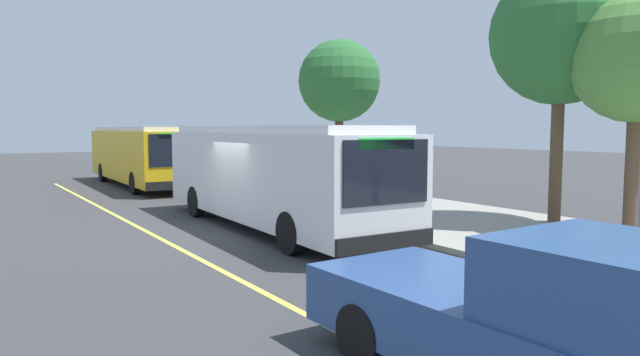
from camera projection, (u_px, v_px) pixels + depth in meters
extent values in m
plane|color=#38383A|center=(240.00, 232.00, 15.93)|extent=(120.00, 120.00, 0.00)
cube|color=gray|center=(402.00, 212.00, 19.18)|extent=(44.00, 6.40, 0.15)
cube|color=#E0D64C|center=(163.00, 240.00, 14.73)|extent=(36.00, 0.14, 0.01)
cube|color=white|center=(271.00, 175.00, 16.33)|extent=(10.82, 2.92, 2.40)
cube|color=silver|center=(271.00, 130.00, 16.22)|extent=(9.95, 2.63, 0.20)
cube|color=black|center=(387.00, 172.00, 11.70)|extent=(0.11, 2.17, 1.34)
cube|color=black|center=(310.00, 164.00, 16.97)|extent=(9.45, 0.37, 1.06)
cube|color=#197259|center=(310.00, 206.00, 17.08)|extent=(10.20, 0.38, 0.28)
cube|color=#26D83F|center=(387.00, 144.00, 11.65)|extent=(0.08, 1.40, 0.24)
cube|color=black|center=(387.00, 242.00, 11.82)|extent=(0.17, 2.50, 0.36)
cylinder|color=black|center=(372.00, 224.00, 14.18)|extent=(1.01, 0.31, 1.00)
cylinder|color=black|center=(291.00, 233.00, 12.99)|extent=(1.01, 0.31, 1.00)
cylinder|color=black|center=(260.00, 197.00, 19.77)|extent=(1.01, 0.31, 1.00)
cylinder|color=black|center=(196.00, 201.00, 18.58)|extent=(1.01, 0.31, 1.00)
cube|color=gold|center=(140.00, 155.00, 28.48)|extent=(11.72, 2.87, 2.40)
cube|color=silver|center=(139.00, 129.00, 28.36)|extent=(10.78, 2.59, 0.20)
cube|color=black|center=(175.00, 150.00, 23.47)|extent=(0.10, 2.17, 1.34)
cube|color=black|center=(165.00, 149.00, 29.12)|extent=(10.25, 0.33, 1.06)
cube|color=black|center=(166.00, 174.00, 29.23)|extent=(11.07, 0.34, 0.28)
cube|color=#26D83F|center=(175.00, 136.00, 23.42)|extent=(0.07, 1.40, 0.24)
cube|color=black|center=(176.00, 185.00, 23.59)|extent=(0.15, 2.50, 0.36)
cylinder|color=black|center=(186.00, 180.00, 26.10)|extent=(1.01, 0.31, 1.00)
cylinder|color=black|center=(135.00, 183.00, 24.90)|extent=(1.01, 0.31, 1.00)
cylinder|color=black|center=(146.00, 171.00, 32.14)|extent=(1.01, 0.31, 1.00)
cylinder|color=black|center=(103.00, 172.00, 30.94)|extent=(1.01, 0.31, 1.00)
cube|color=#2D4C84|center=(522.00, 335.00, 6.10)|extent=(5.46, 2.17, 0.75)
cube|color=#2D4C84|center=(613.00, 284.00, 5.26)|extent=(1.95, 1.96, 0.80)
cylinder|color=black|center=(462.00, 308.00, 7.96)|extent=(0.77, 0.26, 0.76)
cylinder|color=black|center=(362.00, 334.00, 6.94)|extent=(0.77, 0.26, 0.76)
cylinder|color=#333338|center=(396.00, 174.00, 19.25)|extent=(0.10, 0.10, 2.40)
cylinder|color=#333338|center=(366.00, 176.00, 18.54)|extent=(0.10, 0.10, 2.40)
cylinder|color=#333338|center=(351.00, 169.00, 21.42)|extent=(0.10, 0.10, 2.40)
cylinder|color=#333338|center=(322.00, 171.00, 20.71)|extent=(0.10, 0.10, 2.40)
cube|color=#333338|center=(358.00, 137.00, 19.87)|extent=(2.90, 1.60, 0.08)
cube|color=#4C606B|center=(373.00, 171.00, 20.34)|extent=(2.47, 0.04, 2.16)
cube|color=navy|center=(337.00, 171.00, 21.07)|extent=(0.06, 1.11, 1.82)
cube|color=brown|center=(357.00, 193.00, 20.26)|extent=(1.60, 0.44, 0.06)
cube|color=brown|center=(362.00, 184.00, 20.36)|extent=(1.60, 0.05, 0.44)
cube|color=#333338|center=(345.00, 197.00, 20.88)|extent=(0.08, 0.40, 0.45)
cube|color=#333338|center=(369.00, 201.00, 19.67)|extent=(0.08, 0.40, 0.45)
cylinder|color=#333338|center=(350.00, 172.00, 17.25)|extent=(0.07, 0.07, 2.80)
cube|color=white|center=(350.00, 136.00, 17.14)|extent=(0.44, 0.03, 0.56)
cube|color=red|center=(349.00, 136.00, 17.13)|extent=(0.40, 0.01, 0.16)
cylinder|color=#282D47|center=(345.00, 197.00, 19.10)|extent=(0.14, 0.14, 0.85)
cylinder|color=#282D47|center=(340.00, 198.00, 19.01)|extent=(0.14, 0.14, 0.85)
cube|color=beige|center=(343.00, 176.00, 18.99)|extent=(0.24, 0.40, 0.62)
sphere|color=tan|center=(343.00, 163.00, 18.96)|extent=(0.22, 0.22, 0.22)
cylinder|color=brown|center=(632.00, 170.00, 14.84)|extent=(0.36, 0.36, 3.29)
sphere|color=#4C8438|center=(638.00, 57.00, 14.58)|extent=(3.35, 3.35, 3.35)
cylinder|color=brown|center=(339.00, 152.00, 24.66)|extent=(0.36, 0.36, 3.45)
sphere|color=#28662D|center=(339.00, 81.00, 24.40)|extent=(3.52, 3.52, 3.52)
cylinder|color=brown|center=(556.00, 155.00, 16.51)|extent=(0.36, 0.36, 3.90)
sphere|color=#28662D|center=(561.00, 35.00, 16.21)|extent=(3.97, 3.97, 3.97)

